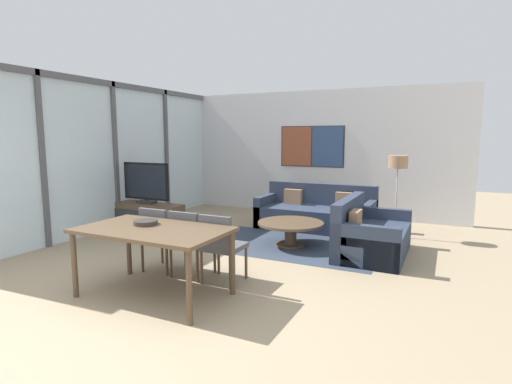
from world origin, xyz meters
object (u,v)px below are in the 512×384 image
Objects in this scene: sofa_main at (316,214)px; coffee_table at (291,228)px; tv_console at (147,216)px; dining_chair_left at (160,234)px; dining_chair_centre at (189,238)px; fruit_bowl at (146,222)px; dining_chair_right at (221,243)px; television at (146,183)px; sofa_side at (368,236)px; floor_lamp at (398,169)px; dining_table at (153,235)px.

coffee_table is (0.00, -1.39, 0.02)m from sofa_main.
dining_chair_left is at bearing -45.09° from tv_console.
tv_console is at bearing 134.91° from dining_chair_left.
dining_chair_centre reaches higher than fruit_bowl.
dining_chair_right is 0.92m from fruit_bowl.
dining_chair_left is (1.81, -1.81, -0.39)m from television.
sofa_side reaches higher than fruit_bowl.
television is at bearing -161.47° from floor_lamp.
sofa_main is at bearing 71.82° from dining_chair_left.
dining_chair_right is (-0.15, -3.36, 0.22)m from sofa_main.
fruit_bowl is at bearing 141.56° from sofa_side.
dining_chair_centre reaches higher than dining_table.
sofa_main is at bearing 87.49° from dining_chair_right.
dining_chair_right is (-1.37, -2.02, 0.23)m from sofa_side.
coffee_table is 0.74× the size of floor_lamp.
floor_lamp reaches higher than television.
floor_lamp is at bearing 18.53° from television.
dining_chair_left is at bearing 124.59° from dining_table.
sofa_main is at bearing 78.22° from fruit_bowl.
tv_console is 1.74× the size of dining_chair_centre.
dining_chair_right is (0.47, 0.66, -0.20)m from dining_table.
sofa_main is 1.40× the size of sofa_side.
coffee_table is (-1.23, -0.06, 0.02)m from sofa_side.
dining_table is 0.71m from dining_chair_centre.
tv_console is 5.41× the size of fruit_bowl.
sofa_side is 5.68× the size of fruit_bowl.
dining_chair_right is at bearing -1.78° from dining_chair_left.
dining_chair_right is (2.75, -1.84, -0.39)m from television.
fruit_bowl is at bearing -48.91° from tv_console.
tv_console is 1.03× the size of floor_lamp.
sofa_main is 7.97× the size of fruit_bowl.
dining_chair_right is at bearing -33.80° from television.
sofa_side reaches higher than coffee_table.
coffee_table is 3.89× the size of fruit_bowl.
dining_chair_right is at bearing -116.06° from floor_lamp.
dining_chair_centre is at bearing 177.43° from dining_chair_right.
dining_table is at bearing -55.41° from dining_chair_left.
sofa_side is at bearing 40.68° from dining_chair_left.
dining_chair_right reaches higher than fruit_bowl.
sofa_side is 1.23m from coffee_table.
floor_lamp reaches higher than dining_chair_right.
sofa_main reaches higher than tv_console.
dining_chair_centre is at bearing -0.99° from dining_chair_left.
sofa_side is 0.95× the size of dining_table.
dining_chair_centre is 1.00× the size of dining_chair_right.
fruit_bowl is (-0.19, -0.57, 0.30)m from dining_chair_centre.
coffee_table is 1.25× the size of dining_chair_left.
dining_chair_right reaches higher than coffee_table.
sofa_main reaches higher than fruit_bowl.
sofa_side is 1.46× the size of coffee_table.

